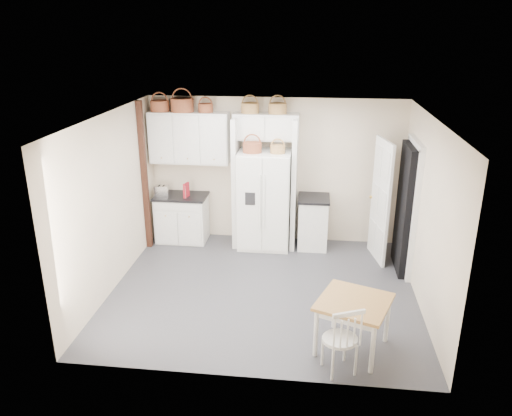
# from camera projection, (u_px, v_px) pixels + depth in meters

# --- Properties ---
(floor) EXTENTS (4.50, 4.50, 0.00)m
(floor) POSITION_uv_depth(u_px,v_px,m) (263.00, 290.00, 7.51)
(floor) COLOR #403F46
(floor) RESTS_ON ground
(ceiling) EXTENTS (4.50, 4.50, 0.00)m
(ceiling) POSITION_uv_depth(u_px,v_px,m) (264.00, 117.00, 6.62)
(ceiling) COLOR white
(ceiling) RESTS_ON wall_back
(wall_back) EXTENTS (4.50, 0.00, 4.50)m
(wall_back) POSITION_uv_depth(u_px,v_px,m) (275.00, 171.00, 8.93)
(wall_back) COLOR beige
(wall_back) RESTS_ON floor
(wall_left) EXTENTS (0.00, 4.00, 4.00)m
(wall_left) POSITION_uv_depth(u_px,v_px,m) (111.00, 203.00, 7.32)
(wall_left) COLOR beige
(wall_left) RESTS_ON floor
(wall_right) EXTENTS (0.00, 4.00, 4.00)m
(wall_right) POSITION_uv_depth(u_px,v_px,m) (427.00, 216.00, 6.82)
(wall_right) COLOR beige
(wall_right) RESTS_ON floor
(refrigerator) EXTENTS (0.90, 0.72, 1.74)m
(refrigerator) POSITION_uv_depth(u_px,v_px,m) (265.00, 200.00, 8.77)
(refrigerator) COLOR white
(refrigerator) RESTS_ON floor
(base_cab_left) EXTENTS (0.90, 0.57, 0.83)m
(base_cab_left) POSITION_uv_depth(u_px,v_px,m) (182.00, 219.00, 9.14)
(base_cab_left) COLOR white
(base_cab_left) RESTS_ON floor
(base_cab_right) EXTENTS (0.51, 0.61, 0.89)m
(base_cab_right) POSITION_uv_depth(u_px,v_px,m) (313.00, 223.00, 8.87)
(base_cab_right) COLOR white
(base_cab_right) RESTS_ON floor
(dining_table) EXTENTS (1.03, 1.03, 0.67)m
(dining_table) POSITION_uv_depth(u_px,v_px,m) (352.00, 325.00, 6.04)
(dining_table) COLOR brown
(dining_table) RESTS_ON floor
(windsor_chair) EXTENTS (0.52, 0.50, 0.83)m
(windsor_chair) POSITION_uv_depth(u_px,v_px,m) (340.00, 339.00, 5.62)
(windsor_chair) COLOR white
(windsor_chair) RESTS_ON floor
(counter_left) EXTENTS (0.94, 0.60, 0.04)m
(counter_left) POSITION_uv_depth(u_px,v_px,m) (181.00, 196.00, 8.99)
(counter_left) COLOR black
(counter_left) RESTS_ON base_cab_left
(counter_right) EXTENTS (0.55, 0.65, 0.04)m
(counter_right) POSITION_uv_depth(u_px,v_px,m) (314.00, 198.00, 8.71)
(counter_right) COLOR black
(counter_right) RESTS_ON base_cab_right
(toaster) EXTENTS (0.26, 0.16, 0.17)m
(toaster) POSITION_uv_depth(u_px,v_px,m) (162.00, 190.00, 8.99)
(toaster) COLOR silver
(toaster) RESTS_ON counter_left
(cookbook_red) EXTENTS (0.08, 0.18, 0.26)m
(cookbook_red) POSITION_uv_depth(u_px,v_px,m) (186.00, 190.00, 8.85)
(cookbook_red) COLOR #A71724
(cookbook_red) RESTS_ON counter_left
(cookbook_cream) EXTENTS (0.06, 0.16, 0.23)m
(cookbook_cream) POSITION_uv_depth(u_px,v_px,m) (185.00, 191.00, 8.86)
(cookbook_cream) COLOR beige
(cookbook_cream) RESTS_ON counter_left
(basket_upper_a) EXTENTS (0.33, 0.33, 0.18)m
(basket_upper_a) POSITION_uv_depth(u_px,v_px,m) (160.00, 106.00, 8.60)
(basket_upper_a) COLOR brown
(basket_upper_a) RESTS_ON upper_cabinet
(basket_upper_b) EXTENTS (0.39, 0.39, 0.23)m
(basket_upper_b) POSITION_uv_depth(u_px,v_px,m) (182.00, 105.00, 8.55)
(basket_upper_b) COLOR brown
(basket_upper_b) RESTS_ON upper_cabinet
(basket_upper_c) EXTENTS (0.25, 0.25, 0.15)m
(basket_upper_c) POSITION_uv_depth(u_px,v_px,m) (206.00, 108.00, 8.52)
(basket_upper_c) COLOR brown
(basket_upper_c) RESTS_ON upper_cabinet
(basket_bridge_a) EXTENTS (0.30, 0.30, 0.17)m
(basket_bridge_a) POSITION_uv_depth(u_px,v_px,m) (250.00, 108.00, 8.43)
(basket_bridge_a) COLOR olive
(basket_bridge_a) RESTS_ON bridge_cabinet
(basket_bridge_b) EXTENTS (0.31, 0.31, 0.17)m
(basket_bridge_b) POSITION_uv_depth(u_px,v_px,m) (278.00, 108.00, 8.38)
(basket_bridge_b) COLOR olive
(basket_bridge_b) RESTS_ON bridge_cabinet
(basket_fridge_a) EXTENTS (0.32, 0.32, 0.17)m
(basket_fridge_a) POSITION_uv_depth(u_px,v_px,m) (252.00, 148.00, 8.37)
(basket_fridge_a) COLOR brown
(basket_fridge_a) RESTS_ON refrigerator
(basket_fridge_b) EXTENTS (0.25, 0.25, 0.13)m
(basket_fridge_b) POSITION_uv_depth(u_px,v_px,m) (278.00, 149.00, 8.33)
(basket_fridge_b) COLOR olive
(basket_fridge_b) RESTS_ON refrigerator
(upper_cabinet) EXTENTS (1.40, 0.34, 0.90)m
(upper_cabinet) POSITION_uv_depth(u_px,v_px,m) (189.00, 138.00, 8.73)
(upper_cabinet) COLOR white
(upper_cabinet) RESTS_ON wall_back
(bridge_cabinet) EXTENTS (1.12, 0.34, 0.45)m
(bridge_cabinet) POSITION_uv_depth(u_px,v_px,m) (266.00, 127.00, 8.51)
(bridge_cabinet) COLOR white
(bridge_cabinet) RESTS_ON wall_back
(fridge_panel_left) EXTENTS (0.08, 0.60, 2.30)m
(fridge_panel_left) POSITION_uv_depth(u_px,v_px,m) (236.00, 182.00, 8.78)
(fridge_panel_left) COLOR white
(fridge_panel_left) RESTS_ON floor
(fridge_panel_right) EXTENTS (0.08, 0.60, 2.30)m
(fridge_panel_right) POSITION_uv_depth(u_px,v_px,m) (294.00, 184.00, 8.67)
(fridge_panel_right) COLOR white
(fridge_panel_right) RESTS_ON floor
(trim_post) EXTENTS (0.09, 0.09, 2.60)m
(trim_post) POSITION_uv_depth(u_px,v_px,m) (145.00, 177.00, 8.57)
(trim_post) COLOR black
(trim_post) RESTS_ON floor
(doorway_void) EXTENTS (0.18, 0.85, 2.05)m
(doorway_void) POSITION_uv_depth(u_px,v_px,m) (406.00, 209.00, 7.86)
(doorway_void) COLOR black
(doorway_void) RESTS_ON floor
(door_slab) EXTENTS (0.21, 0.79, 2.05)m
(door_slab) POSITION_uv_depth(u_px,v_px,m) (380.00, 201.00, 8.21)
(door_slab) COLOR white
(door_slab) RESTS_ON floor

